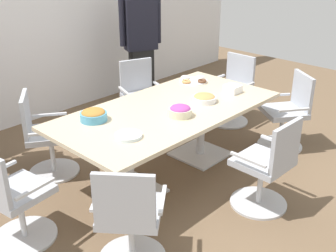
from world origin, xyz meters
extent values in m
cube|color=brown|center=(0.00, 0.00, -0.01)|extent=(10.00, 10.00, 0.01)
cube|color=white|center=(0.00, 2.40, 1.40)|extent=(8.00, 0.10, 2.80)
cube|color=#CCB793|center=(0.00, 0.00, 0.73)|extent=(2.40, 1.20, 0.04)
cube|color=silver|center=(-0.55, 0.00, 0.01)|extent=(0.56, 0.56, 0.02)
cylinder|color=silver|center=(-0.55, 0.00, 0.37)|extent=(0.09, 0.09, 0.69)
cube|color=silver|center=(0.55, 0.00, 0.01)|extent=(0.56, 0.56, 0.02)
cylinder|color=silver|center=(0.55, 0.00, 0.37)|extent=(0.09, 0.09, 0.69)
cylinder|color=silver|center=(0.57, 0.99, 0.01)|extent=(0.69, 0.69, 0.02)
cylinder|color=silver|center=(0.57, 0.99, 0.23)|extent=(0.05, 0.05, 0.41)
cube|color=#ADB2BC|center=(0.57, 0.99, 0.46)|extent=(0.59, 0.59, 0.06)
cube|color=#ADB2BC|center=(0.64, 1.18, 0.70)|extent=(0.42, 0.19, 0.42)
cube|color=silver|center=(0.80, 0.90, 0.58)|extent=(0.15, 0.36, 0.02)
cube|color=silver|center=(0.34, 1.07, 0.58)|extent=(0.15, 0.36, 0.02)
cylinder|color=silver|center=(-0.86, 0.90, 0.01)|extent=(0.75, 0.75, 0.02)
cylinder|color=silver|center=(-0.86, 0.90, 0.23)|extent=(0.05, 0.05, 0.41)
cube|color=#ADB2BC|center=(-0.86, 0.90, 0.46)|extent=(0.64, 0.64, 0.06)
cube|color=#ADB2BC|center=(-1.03, 1.02, 0.70)|extent=(0.28, 0.38, 0.42)
cube|color=silver|center=(-0.72, 1.10, 0.58)|extent=(0.32, 0.23, 0.02)
cube|color=silver|center=(-0.99, 0.70, 0.58)|extent=(0.32, 0.23, 0.02)
cylinder|color=silver|center=(-1.64, 0.13, 0.01)|extent=(0.61, 0.61, 0.02)
cylinder|color=silver|center=(-1.64, 0.13, 0.23)|extent=(0.05, 0.05, 0.41)
cube|color=#ADB2BC|center=(-1.64, 0.13, 0.46)|extent=(0.52, 0.52, 0.06)
cube|color=silver|center=(-1.60, -0.11, 0.58)|extent=(0.37, 0.08, 0.02)
cylinder|color=silver|center=(-1.18, -0.73, 0.23)|extent=(0.05, 0.05, 0.41)
cube|color=#ADB2BC|center=(-1.18, -0.73, 0.46)|extent=(0.65, 0.65, 0.06)
cube|color=#ADB2BC|center=(-1.35, -0.86, 0.70)|extent=(0.30, 0.37, 0.42)
cube|color=silver|center=(-1.34, -0.54, 0.58)|extent=(0.31, 0.25, 0.02)
cube|color=silver|center=(-1.03, -0.92, 0.58)|extent=(0.31, 0.25, 0.02)
cylinder|color=silver|center=(0.16, -1.05, 0.01)|extent=(0.55, 0.55, 0.02)
cylinder|color=silver|center=(0.16, -1.05, 0.23)|extent=(0.05, 0.05, 0.41)
cube|color=#ADB2BC|center=(0.16, -1.05, 0.46)|extent=(0.47, 0.47, 0.06)
cube|color=#ADB2BC|center=(0.15, -1.26, 0.70)|extent=(0.44, 0.05, 0.42)
cube|color=silver|center=(-0.09, -1.04, 0.58)|extent=(0.04, 0.37, 0.02)
cube|color=silver|center=(0.40, -1.05, 0.58)|extent=(0.04, 0.37, 0.02)
cylinder|color=silver|center=(1.38, -0.57, 0.01)|extent=(0.75, 0.75, 0.02)
cylinder|color=silver|center=(1.38, -0.57, 0.23)|extent=(0.05, 0.05, 0.41)
cube|color=#ADB2BC|center=(1.38, -0.57, 0.46)|extent=(0.64, 0.64, 0.06)
cube|color=#ADB2BC|center=(1.55, -0.69, 0.70)|extent=(0.29, 0.38, 0.42)
cube|color=silver|center=(1.24, -0.77, 0.58)|extent=(0.32, 0.24, 0.02)
cube|color=silver|center=(1.53, -0.37, 0.58)|extent=(0.32, 0.24, 0.02)
cylinder|color=silver|center=(1.57, 0.33, 0.01)|extent=(0.55, 0.55, 0.02)
cylinder|color=silver|center=(1.57, 0.33, 0.23)|extent=(0.05, 0.05, 0.41)
cube|color=#ADB2BC|center=(1.57, 0.33, 0.46)|extent=(0.47, 0.47, 0.06)
cube|color=#ADB2BC|center=(1.78, 0.33, 0.70)|extent=(0.05, 0.44, 0.42)
cube|color=silver|center=(1.56, 0.09, 0.58)|extent=(0.37, 0.04, 0.02)
cube|color=silver|center=(1.57, 0.58, 0.58)|extent=(0.37, 0.04, 0.02)
cube|color=black|center=(1.12, 1.59, 0.44)|extent=(0.37, 0.31, 0.89)
cube|color=black|center=(1.12, 1.59, 1.24)|extent=(0.49, 0.38, 0.70)
cylinder|color=black|center=(1.37, 1.48, 1.27)|extent=(0.11, 0.11, 0.63)
cylinder|color=black|center=(0.88, 1.70, 1.27)|extent=(0.11, 0.11, 0.63)
cylinder|color=#4C9EC6|center=(-0.71, 0.30, 0.79)|extent=(0.26, 0.26, 0.08)
ellipsoid|color=#AD702D|center=(-0.71, 0.30, 0.83)|extent=(0.23, 0.23, 0.07)
cylinder|color=white|center=(0.40, -0.15, 0.78)|extent=(0.26, 0.26, 0.06)
ellipsoid|color=tan|center=(0.40, -0.15, 0.81)|extent=(0.23, 0.23, 0.05)
cylinder|color=beige|center=(-0.07, -0.23, 0.79)|extent=(0.23, 0.23, 0.08)
ellipsoid|color=#9E3D8E|center=(-0.07, -0.23, 0.83)|extent=(0.20, 0.20, 0.07)
cylinder|color=white|center=(0.84, 0.37, 0.76)|extent=(0.34, 0.34, 0.01)
torus|color=white|center=(0.96, 0.36, 0.78)|extent=(0.11, 0.11, 0.03)
torus|color=white|center=(0.83, 0.49, 0.78)|extent=(0.11, 0.11, 0.03)
torus|color=tan|center=(0.72, 0.38, 0.78)|extent=(0.11, 0.11, 0.03)
torus|color=brown|center=(0.86, 0.25, 0.78)|extent=(0.11, 0.11, 0.03)
cylinder|color=white|center=(-0.73, -0.22, 0.75)|extent=(0.24, 0.24, 0.01)
cylinder|color=silver|center=(-0.73, -0.22, 0.76)|extent=(0.24, 0.24, 0.01)
cylinder|color=white|center=(-0.73, -0.22, 0.77)|extent=(0.24, 0.24, 0.01)
cylinder|color=silver|center=(-0.73, -0.22, 0.77)|extent=(0.24, 0.24, 0.01)
cylinder|color=white|center=(-0.73, -0.22, 0.78)|extent=(0.24, 0.24, 0.01)
cube|color=white|center=(0.84, -0.20, 0.79)|extent=(0.16, 0.16, 0.09)
camera|label=1|loc=(-2.89, -2.73, 2.35)|focal=44.90mm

